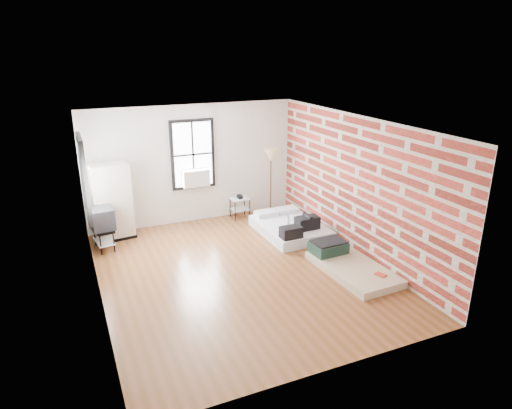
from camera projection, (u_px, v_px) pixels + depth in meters
name	position (u px, v px, depth m)	size (l,w,h in m)	color
ground	(241.00, 273.00, 8.60)	(6.00, 6.00, 0.00)	#5B3517
room_shell	(244.00, 178.00, 8.42)	(5.02, 6.02, 2.80)	silver
mattress_main	(291.00, 227.00, 10.34)	(1.33, 1.79, 0.57)	white
mattress_bare	(347.00, 263.00, 8.70)	(1.06, 1.89, 0.40)	#BEAF89
wardrobe	(112.00, 202.00, 9.88)	(0.90, 0.58, 1.68)	black
side_table	(240.00, 203.00, 11.23)	(0.46, 0.38, 0.59)	black
floor_lamp	(271.00, 158.00, 11.12)	(0.36, 0.36, 1.68)	#2E230F
tv_stand	(102.00, 220.00, 9.40)	(0.51, 0.68, 0.90)	black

